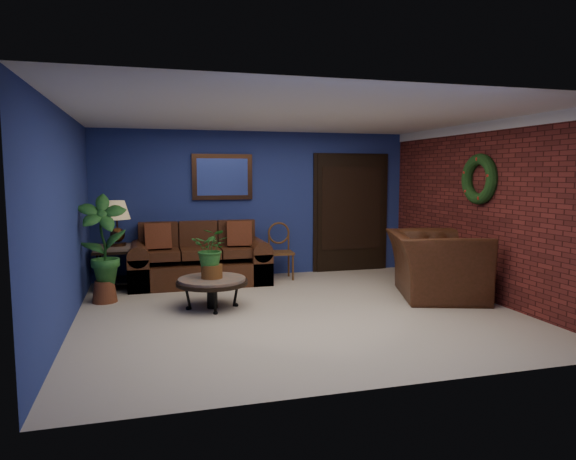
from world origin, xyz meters
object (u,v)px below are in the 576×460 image
object	(u,v)px
side_chair	(280,247)
armchair	(435,265)
table_lamp	(117,218)
sofa	(199,263)
coffee_table	(212,282)
end_table	(118,256)

from	to	relation	value
side_chair	armchair	bearing A→B (deg)	-42.18
armchair	table_lamp	bearing A→B (deg)	85.99
sofa	coffee_table	distance (m)	1.63
coffee_table	armchair	xyz separation A→B (m)	(3.20, -0.22, 0.12)
table_lamp	side_chair	world-z (taller)	table_lamp
coffee_table	end_table	world-z (taller)	end_table
table_lamp	armchair	bearing A→B (deg)	-22.21
coffee_table	side_chair	world-z (taller)	side_chair
table_lamp	side_chair	distance (m)	2.68
armchair	sofa	bearing A→B (deg)	78.17
sofa	armchair	bearing A→B (deg)	-30.03
end_table	table_lamp	bearing A→B (deg)	-45.00
sofa	end_table	distance (m)	1.26
armchair	side_chair	bearing A→B (deg)	62.36
coffee_table	table_lamp	size ratio (longest dim) A/B	1.39
side_chair	table_lamp	bearing A→B (deg)	-174.81
sofa	table_lamp	xyz separation A→B (m)	(-1.25, -0.03, 0.77)
sofa	side_chair	bearing A→B (deg)	1.53
table_lamp	sofa	bearing A→B (deg)	1.54
coffee_table	armchair	bearing A→B (deg)	-3.92
sofa	end_table	world-z (taller)	sofa
coffee_table	end_table	distance (m)	2.04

